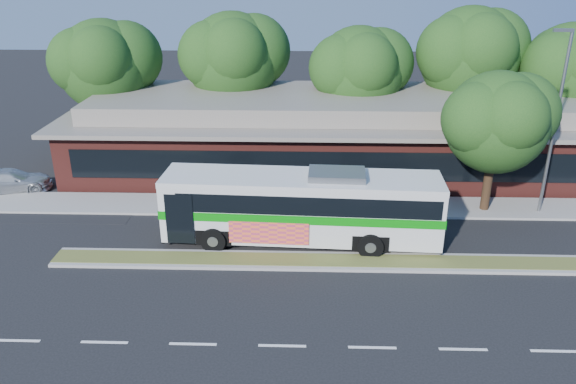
% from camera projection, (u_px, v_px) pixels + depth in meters
% --- Properties ---
extents(ground, '(120.00, 120.00, 0.00)m').
position_uv_depth(ground, '(359.00, 270.00, 23.25)').
color(ground, black).
rests_on(ground, ground).
extents(median_strip, '(26.00, 1.10, 0.15)m').
position_uv_depth(median_strip, '(358.00, 262.00, 23.78)').
color(median_strip, '#525A26').
rests_on(median_strip, ground).
extents(sidewalk, '(44.00, 2.60, 0.12)m').
position_uv_depth(sidewalk, '(349.00, 206.00, 29.13)').
color(sidewalk, gray).
rests_on(sidewalk, ground).
extents(parking_lot, '(14.00, 12.00, 0.01)m').
position_uv_depth(parking_lot, '(38.00, 178.00, 32.99)').
color(parking_lot, black).
rests_on(parking_lot, ground).
extents(plaza_building, '(33.20, 11.20, 4.45)m').
position_uv_depth(plaza_building, '(343.00, 132.00, 34.42)').
color(plaza_building, '#5B211C').
rests_on(plaza_building, ground).
extents(lamp_post, '(0.93, 0.18, 9.07)m').
position_uv_depth(lamp_post, '(555.00, 119.00, 26.63)').
color(lamp_post, slate).
rests_on(lamp_post, ground).
extents(tree_bg_a, '(6.47, 5.80, 8.63)m').
position_uv_depth(tree_bg_a, '(112.00, 63.00, 35.38)').
color(tree_bg_a, black).
rests_on(tree_bg_a, ground).
extents(tree_bg_b, '(6.69, 6.00, 9.00)m').
position_uv_depth(tree_bg_b, '(240.00, 57.00, 35.97)').
color(tree_bg_b, black).
rests_on(tree_bg_b, ground).
extents(tree_bg_c, '(6.24, 5.60, 8.26)m').
position_uv_depth(tree_bg_c, '(365.00, 69.00, 35.03)').
color(tree_bg_c, black).
rests_on(tree_bg_c, ground).
extents(tree_bg_d, '(6.91, 6.20, 9.37)m').
position_uv_depth(tree_bg_d, '(476.00, 53.00, 35.45)').
color(tree_bg_d, black).
rests_on(tree_bg_d, ground).
extents(transit_bus, '(12.43, 3.32, 3.46)m').
position_uv_depth(transit_bus, '(303.00, 203.00, 24.94)').
color(transit_bus, silver).
rests_on(transit_bus, ground).
extents(sedan, '(4.62, 2.83, 1.25)m').
position_uv_depth(sedan, '(10.00, 181.00, 30.96)').
color(sedan, '#AFB3B7').
rests_on(sedan, ground).
extents(sidewalk_tree, '(5.53, 4.96, 7.15)m').
position_uv_depth(sidewalk_tree, '(504.00, 119.00, 27.04)').
color(sidewalk_tree, black).
rests_on(sidewalk_tree, ground).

